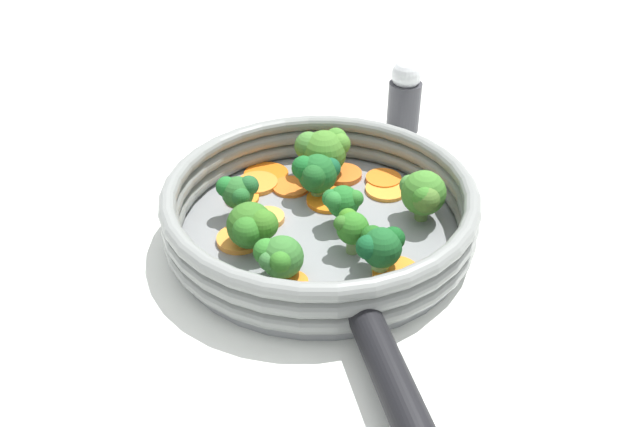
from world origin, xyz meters
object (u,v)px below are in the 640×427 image
carrot_slice_4 (385,180)px  carrot_slice_10 (291,187)px  carrot_slice_0 (343,174)px  carrot_slice_5 (267,218)px  carrot_slice_6 (242,198)px  broccoli_floret_8 (351,227)px  carrot_slice_2 (386,190)px  salt_shaker (405,97)px  broccoli_floret_0 (316,173)px  broccoli_floret_3 (342,202)px  carrot_slice_8 (257,183)px  broccoli_floret_2 (279,257)px  broccoli_floret_6 (380,246)px  carrot_slice_1 (329,200)px  carrot_slice_9 (266,174)px  carrot_slice_3 (291,284)px  carrot_slice_7 (240,239)px  broccoli_floret_7 (252,226)px  skillet (320,231)px  broccoli_floret_4 (423,194)px  broccoli_floret_5 (324,150)px  broccoli_floret_1 (238,192)px  carrot_slice_11 (396,272)px

carrot_slice_4 → carrot_slice_10: carrot_slice_4 is taller
carrot_slice_0 → carrot_slice_5: size_ratio=1.19×
carrot_slice_6 → broccoli_floret_8: (-0.13, -0.00, 0.02)m
carrot_slice_2 → salt_shaker: bearing=-62.4°
broccoli_floret_0 → broccoli_floret_3: 0.05m
carrot_slice_4 → carrot_slice_8: 0.13m
carrot_slice_2 → broccoli_floret_2: (-0.01, 0.17, 0.02)m
broccoli_floret_2 → broccoli_floret_6: broccoli_floret_6 is taller
carrot_slice_1 → carrot_slice_4: bearing=-108.8°
carrot_slice_5 → carrot_slice_9: (0.06, -0.06, -0.00)m
carrot_slice_3 → carrot_slice_6: size_ratio=0.88×
broccoli_floret_6 → salt_shaker: (0.14, -0.25, 0.01)m
carrot_slice_7 → carrot_slice_9: carrot_slice_7 is taller
carrot_slice_8 → broccoli_floret_2: broccoli_floret_2 is taller
carrot_slice_10 → broccoli_floret_7: broccoli_floret_7 is taller
skillet → carrot_slice_10: 0.07m
broccoli_floret_4 → broccoli_floret_5: (0.12, -0.00, 0.00)m
carrot_slice_5 → carrot_slice_6: (0.04, -0.01, -0.00)m
broccoli_floret_4 → broccoli_floret_8: 0.08m
skillet → carrot_slice_6: carrot_slice_6 is taller
carrot_slice_5 → broccoli_floret_3: bearing=-146.7°
carrot_slice_7 → carrot_slice_4: bearing=-104.7°
carrot_slice_0 → salt_shaker: (0.02, -0.15, 0.03)m
carrot_slice_1 → broccoli_floret_6: broccoli_floret_6 is taller
carrot_slice_7 → broccoli_floret_2: 0.07m
carrot_slice_8 → salt_shaker: salt_shaker is taller
carrot_slice_2 → carrot_slice_8: (0.11, 0.08, 0.00)m
carrot_slice_7 → carrot_slice_8: bearing=-55.1°
broccoli_floret_1 → carrot_slice_1: bearing=-122.4°
carrot_slice_3 → broccoli_floret_1: (0.10, -0.04, 0.03)m
skillet → broccoli_floret_7: (0.02, 0.07, 0.03)m
broccoli_floret_8 → salt_shaker: size_ratio=0.45×
carrot_slice_11 → broccoli_floret_5: (0.15, -0.09, 0.03)m
carrot_slice_0 → carrot_slice_1: carrot_slice_0 is taller
broccoli_floret_1 → broccoli_floret_4: broccoli_floret_4 is taller
carrot_slice_2 → broccoli_floret_2: bearing=93.0°
carrot_slice_5 → broccoli_floret_1: 0.04m
carrot_slice_10 → carrot_slice_8: bearing=31.0°
broccoli_floret_0 → broccoli_floret_6: size_ratio=1.08×
broccoli_floret_3 → broccoli_floret_1: bearing=32.3°
broccoli_floret_5 → broccoli_floret_2: bearing=117.0°
carrot_slice_3 → broccoli_floret_6: bearing=-124.3°
carrot_slice_0 → salt_shaker: 0.15m
broccoli_floret_7 → carrot_slice_7: bearing=-4.0°
carrot_slice_9 → broccoli_floret_1: (-0.03, 0.07, 0.03)m
carrot_slice_8 → broccoli_floret_7: 0.11m
carrot_slice_9 → broccoli_floret_8: broccoli_floret_8 is taller
carrot_slice_4 → carrot_slice_0: bearing=25.8°
carrot_slice_8 → broccoli_floret_4: broccoli_floret_4 is taller
carrot_slice_0 → broccoli_floret_0: size_ratio=0.85×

